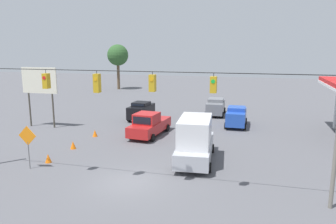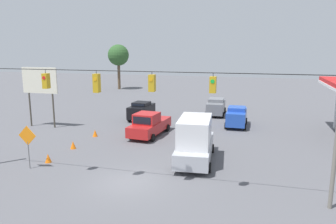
{
  "view_description": "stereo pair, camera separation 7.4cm",
  "coord_description": "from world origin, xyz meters",
  "px_view_note": "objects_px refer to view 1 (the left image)",
  "views": [
    {
      "loc": [
        -6.76,
        16.7,
        7.78
      ],
      "look_at": [
        -0.24,
        -8.02,
        2.66
      ],
      "focal_mm": 35.0,
      "sensor_mm": 36.0,
      "label": 1
    },
    {
      "loc": [
        -6.83,
        16.68,
        7.78
      ],
      "look_at": [
        -0.24,
        -8.02,
        2.66
      ],
      "focal_mm": 35.0,
      "sensor_mm": 36.0,
      "label": 2
    }
  ],
  "objects_px": {
    "traffic_cone_nearest": "(48,158)",
    "roadside_billboard": "(40,84)",
    "box_truck_silver_crossing_near": "(195,140)",
    "tree_horizon_left": "(118,56)",
    "sedan_black_withflow_far": "(141,111)",
    "traffic_cone_third": "(95,133)",
    "pickup_truck_red_withflow_mid": "(149,125)",
    "overhead_signal_span": "(124,106)",
    "work_zone_sign": "(28,139)",
    "traffic_cone_second": "(73,145)",
    "sedan_blue_oncoming_far": "(236,116)",
    "sedan_grey_oncoming_deep": "(216,106)"
  },
  "relations": [
    {
      "from": "traffic_cone_nearest",
      "to": "roadside_billboard",
      "type": "height_order",
      "value": "roadside_billboard"
    },
    {
      "from": "box_truck_silver_crossing_near",
      "to": "tree_horizon_left",
      "type": "bearing_deg",
      "value": -59.47
    },
    {
      "from": "sedan_black_withflow_far",
      "to": "traffic_cone_third",
      "type": "distance_m",
      "value": 7.65
    },
    {
      "from": "pickup_truck_red_withflow_mid",
      "to": "tree_horizon_left",
      "type": "xyz_separation_m",
      "value": [
        15.49,
        -29.37,
        5.2
      ]
    },
    {
      "from": "tree_horizon_left",
      "to": "overhead_signal_span",
      "type": "bearing_deg",
      "value": 113.71
    },
    {
      "from": "pickup_truck_red_withflow_mid",
      "to": "work_zone_sign",
      "type": "height_order",
      "value": "work_zone_sign"
    },
    {
      "from": "pickup_truck_red_withflow_mid",
      "to": "traffic_cone_nearest",
      "type": "height_order",
      "value": "pickup_truck_red_withflow_mid"
    },
    {
      "from": "tree_horizon_left",
      "to": "sedan_black_withflow_far",
      "type": "bearing_deg",
      "value": 118.37
    },
    {
      "from": "overhead_signal_span",
      "to": "box_truck_silver_crossing_near",
      "type": "relative_size",
      "value": 3.43
    },
    {
      "from": "roadside_billboard",
      "to": "traffic_cone_second",
      "type": "bearing_deg",
      "value": 140.1
    },
    {
      "from": "box_truck_silver_crossing_near",
      "to": "work_zone_sign",
      "type": "relative_size",
      "value": 2.21
    },
    {
      "from": "overhead_signal_span",
      "to": "sedan_blue_oncoming_far",
      "type": "distance_m",
      "value": 17.12
    },
    {
      "from": "pickup_truck_red_withflow_mid",
      "to": "traffic_cone_second",
      "type": "height_order",
      "value": "pickup_truck_red_withflow_mid"
    },
    {
      "from": "traffic_cone_nearest",
      "to": "work_zone_sign",
      "type": "xyz_separation_m",
      "value": [
        0.48,
        1.29,
        1.68
      ]
    },
    {
      "from": "sedan_grey_oncoming_deep",
      "to": "traffic_cone_nearest",
      "type": "relative_size",
      "value": 7.42
    },
    {
      "from": "roadside_billboard",
      "to": "work_zone_sign",
      "type": "xyz_separation_m",
      "value": [
        -6.18,
        10.03,
        -2.22
      ]
    },
    {
      "from": "roadside_billboard",
      "to": "tree_horizon_left",
      "type": "bearing_deg",
      "value": -81.51
    },
    {
      "from": "box_truck_silver_crossing_near",
      "to": "sedan_grey_oncoming_deep",
      "type": "height_order",
      "value": "box_truck_silver_crossing_near"
    },
    {
      "from": "sedan_grey_oncoming_deep",
      "to": "roadside_billboard",
      "type": "distance_m",
      "value": 19.09
    },
    {
      "from": "roadside_billboard",
      "to": "work_zone_sign",
      "type": "relative_size",
      "value": 2.06
    },
    {
      "from": "sedan_grey_oncoming_deep",
      "to": "tree_horizon_left",
      "type": "relative_size",
      "value": 0.55
    },
    {
      "from": "traffic_cone_nearest",
      "to": "work_zone_sign",
      "type": "height_order",
      "value": "work_zone_sign"
    },
    {
      "from": "work_zone_sign",
      "to": "sedan_blue_oncoming_far",
      "type": "bearing_deg",
      "value": -129.17
    },
    {
      "from": "pickup_truck_red_withflow_mid",
      "to": "box_truck_silver_crossing_near",
      "type": "distance_m",
      "value": 7.61
    },
    {
      "from": "sedan_grey_oncoming_deep",
      "to": "traffic_cone_third",
      "type": "distance_m",
      "value": 15.19
    },
    {
      "from": "overhead_signal_span",
      "to": "sedan_grey_oncoming_deep",
      "type": "height_order",
      "value": "overhead_signal_span"
    },
    {
      "from": "sedan_blue_oncoming_far",
      "to": "sedan_grey_oncoming_deep",
      "type": "relative_size",
      "value": 0.9
    },
    {
      "from": "pickup_truck_red_withflow_mid",
      "to": "box_truck_silver_crossing_near",
      "type": "xyz_separation_m",
      "value": [
        -5.12,
        5.6,
        0.54
      ]
    },
    {
      "from": "work_zone_sign",
      "to": "sedan_black_withflow_far",
      "type": "bearing_deg",
      "value": -98.05
    },
    {
      "from": "overhead_signal_span",
      "to": "sedan_grey_oncoming_deep",
      "type": "bearing_deg",
      "value": -97.24
    },
    {
      "from": "pickup_truck_red_withflow_mid",
      "to": "overhead_signal_span",
      "type": "bearing_deg",
      "value": 100.84
    },
    {
      "from": "pickup_truck_red_withflow_mid",
      "to": "box_truck_silver_crossing_near",
      "type": "bearing_deg",
      "value": 132.47
    },
    {
      "from": "traffic_cone_second",
      "to": "roadside_billboard",
      "type": "distance_m",
      "value": 9.53
    },
    {
      "from": "sedan_black_withflow_far",
      "to": "box_truck_silver_crossing_near",
      "type": "relative_size",
      "value": 0.63
    },
    {
      "from": "sedan_blue_oncoming_far",
      "to": "sedan_grey_oncoming_deep",
      "type": "xyz_separation_m",
      "value": [
        2.62,
        -5.12,
        -0.02
      ]
    },
    {
      "from": "tree_horizon_left",
      "to": "roadside_billboard",
      "type": "bearing_deg",
      "value": 98.49
    },
    {
      "from": "traffic_cone_nearest",
      "to": "tree_horizon_left",
      "type": "relative_size",
      "value": 0.07
    },
    {
      "from": "sedan_black_withflow_far",
      "to": "traffic_cone_nearest",
      "type": "bearing_deg",
      "value": 83.13
    },
    {
      "from": "work_zone_sign",
      "to": "tree_horizon_left",
      "type": "xyz_separation_m",
      "value": [
        10.5,
        -39.04,
        4.19
      ]
    },
    {
      "from": "traffic_cone_second",
      "to": "tree_horizon_left",
      "type": "xyz_separation_m",
      "value": [
        11.0,
        -34.59,
        5.87
      ]
    },
    {
      "from": "sedan_blue_oncoming_far",
      "to": "box_truck_silver_crossing_near",
      "type": "distance_m",
      "value": 11.23
    },
    {
      "from": "pickup_truck_red_withflow_mid",
      "to": "traffic_cone_nearest",
      "type": "bearing_deg",
      "value": 61.71
    },
    {
      "from": "overhead_signal_span",
      "to": "traffic_cone_nearest",
      "type": "height_order",
      "value": "overhead_signal_span"
    },
    {
      "from": "traffic_cone_third",
      "to": "roadside_billboard",
      "type": "bearing_deg",
      "value": -16.12
    },
    {
      "from": "pickup_truck_red_withflow_mid",
      "to": "tree_horizon_left",
      "type": "distance_m",
      "value": 33.61
    },
    {
      "from": "box_truck_silver_crossing_near",
      "to": "work_zone_sign",
      "type": "xyz_separation_m",
      "value": [
        10.12,
        4.07,
        0.47
      ]
    },
    {
      "from": "traffic_cone_nearest",
      "to": "work_zone_sign",
      "type": "distance_m",
      "value": 2.17
    },
    {
      "from": "pickup_truck_red_withflow_mid",
      "to": "work_zone_sign",
      "type": "xyz_separation_m",
      "value": [
        4.99,
        9.67,
        1.01
      ]
    },
    {
      "from": "traffic_cone_third",
      "to": "sedan_black_withflow_far",
      "type": "bearing_deg",
      "value": -102.96
    },
    {
      "from": "roadside_billboard",
      "to": "traffic_cone_third",
      "type": "bearing_deg",
      "value": 163.88
    }
  ]
}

